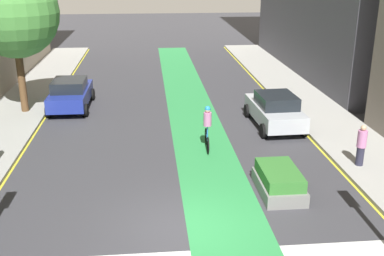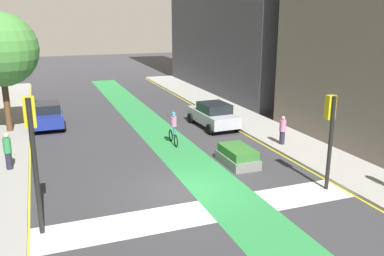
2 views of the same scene
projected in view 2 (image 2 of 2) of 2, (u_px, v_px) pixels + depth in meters
The scene contains 15 objects.
ground_plane at pixel (187, 190), 16.60m from camera, with size 120.00×120.00×0.00m, color #38383D.
bike_lane_paint at pixel (215, 185), 17.03m from camera, with size 2.40×60.00×0.01m, color #2D8C47.
crosswalk_band at pixel (205, 211), 14.79m from camera, with size 12.00×1.80×0.01m, color silver.
curb_stripe_left at pixel (28, 215), 14.55m from camera, with size 0.16×60.00×0.01m, color yellow.
sidewalk_right at pixel (337, 165), 19.13m from camera, with size 3.00×60.00×0.15m, color #9E9E99.
curb_stripe_right at pixel (310, 171), 18.63m from camera, with size 0.16×60.00×0.01m, color yellow.
traffic_signal_near_right at pixel (330, 124), 16.11m from camera, with size 0.35×0.52×3.84m.
traffic_signal_near_left at pixel (32, 140), 12.63m from camera, with size 0.35×0.52×4.47m.
car_silver_right_far at pixel (213, 115), 25.65m from camera, with size 2.14×4.26×1.57m.
car_blue_left_far at pixel (47, 115), 25.72m from camera, with size 2.04×4.21×1.57m.
cyclist_in_lane at pixel (173, 127), 22.16m from camera, with size 0.32×1.73×1.86m.
pedestrian_sidewalk_right_a at pixel (283, 130), 21.81m from camera, with size 0.34×0.34×1.54m.
pedestrian_sidewalk_left_a at pixel (8, 151), 18.22m from camera, with size 0.34×0.34×1.69m.
street_tree_near at pixel (0, 50), 23.26m from camera, with size 4.23×4.23×6.91m.
median_planter at pixel (238, 156), 19.34m from camera, with size 1.32×2.29×0.85m.
Camera 2 is at (-5.20, -14.41, 6.86)m, focal length 38.36 mm.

